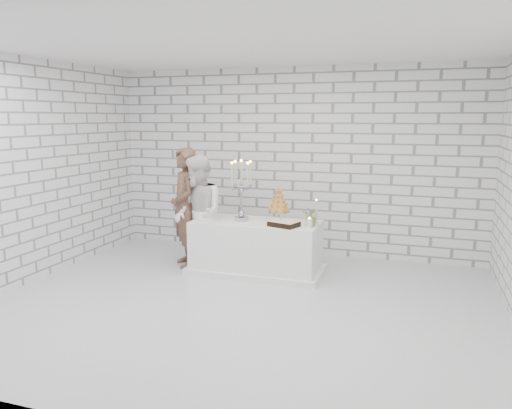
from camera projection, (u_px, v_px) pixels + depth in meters
name	position (u px, v px, depth m)	size (l,w,h in m)	color
ground	(241.00, 305.00, 5.89)	(6.00, 5.00, 0.01)	silver
ceiling	(239.00, 44.00, 5.37)	(6.00, 5.00, 0.01)	white
wall_back	(293.00, 162.00, 7.97)	(6.00, 0.01, 3.00)	white
wall_front	(112.00, 226.00, 3.29)	(6.00, 0.01, 3.00)	white
wall_left	(28.00, 172.00, 6.56)	(0.01, 5.00, 3.00)	white
cake_table	(256.00, 247.00, 7.09)	(1.80, 0.80, 0.75)	white
groom	(185.00, 208.00, 7.33)	(0.65, 0.43, 1.78)	#3C281F
bride	(198.00, 214.00, 7.08)	(0.82, 0.64, 1.69)	white
candelabra	(241.00, 190.00, 7.00)	(0.36, 0.36, 0.88)	#9E9FA9
croquembouche	(279.00, 205.00, 6.96)	(0.32, 0.32, 0.49)	#9F6020
chocolate_cake	(284.00, 223.00, 6.69)	(0.38, 0.27, 0.08)	black
pillar_candle	(309.00, 223.00, 6.63)	(0.08, 0.08, 0.12)	white
extra_taper	(316.00, 212.00, 6.88)	(0.06, 0.06, 0.32)	#C0B998
flowers	(312.00, 217.00, 6.68)	(0.24, 0.21, 0.27)	#42733A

